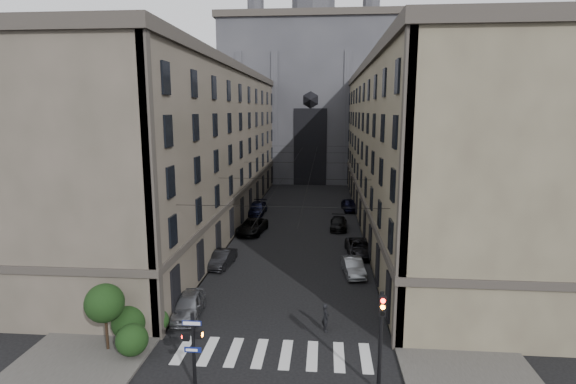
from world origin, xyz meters
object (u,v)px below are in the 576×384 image
(pedestrian, at_px, (325,317))
(traffic_light_right, at_px, (381,330))
(car_right_far, at_px, (349,205))
(car_left_near, at_px, (188,305))
(car_left_far, at_px, (257,208))
(car_right_midfar, at_px, (338,223))
(car_right_near, at_px, (353,267))
(pedestrian_signal_left, at_px, (193,345))
(car_left_midfar, at_px, (252,226))
(car_left_midnear, at_px, (222,259))
(car_right_midnear, at_px, (359,247))
(gothic_tower, at_px, (313,90))

(pedestrian, bearing_deg, traffic_light_right, -172.91)
(car_right_far, distance_m, pedestrian, 34.83)
(car_left_near, distance_m, car_left_far, 30.40)
(car_right_far, bearing_deg, pedestrian, -101.83)
(traffic_light_right, distance_m, car_right_midfar, 30.92)
(car_right_near, distance_m, pedestrian, 10.26)
(car_left_near, height_order, pedestrian, pedestrian)
(pedestrian_signal_left, relative_size, car_right_midfar, 0.84)
(car_left_midfar, xyz_separation_m, pedestrian, (8.30, -22.16, 0.11))
(pedestrian_signal_left, relative_size, pedestrian, 2.22)
(car_left_midnear, relative_size, car_right_near, 1.00)
(car_right_midfar, bearing_deg, car_right_near, -84.55)
(car_left_far, bearing_deg, car_right_midfar, -30.90)
(car_left_far, bearing_deg, car_right_far, 15.91)
(pedestrian_signal_left, bearing_deg, car_left_near, 109.13)
(pedestrian, bearing_deg, car_right_midnear, -28.20)
(pedestrian_signal_left, bearing_deg, traffic_light_right, 2.64)
(car_left_far, relative_size, car_right_midfar, 1.14)
(car_right_midnear, distance_m, car_right_far, 19.31)
(car_left_near, xyz_separation_m, car_left_far, (0.00, 30.40, 0.01))
(car_right_midfar, bearing_deg, pedestrian, -91.16)
(traffic_light_right, distance_m, car_left_midnear, 21.02)
(gothic_tower, xyz_separation_m, pedestrian, (2.97, -66.96, -16.90))
(car_left_far, height_order, car_right_near, car_left_far)
(car_left_far, height_order, car_right_midfar, car_left_far)
(car_left_midfar, bearing_deg, car_left_midnear, -87.41)
(pedestrian, bearing_deg, car_left_near, 65.97)
(traffic_light_right, distance_m, car_left_midfar, 30.38)
(traffic_light_right, height_order, car_right_near, traffic_light_right)
(gothic_tower, bearing_deg, car_left_far, -99.96)
(car_left_near, distance_m, pedestrian, 9.25)
(car_left_near, relative_size, car_right_far, 1.00)
(car_left_midnear, distance_m, car_left_midfar, 11.07)
(car_right_midnear, distance_m, car_right_midfar, 9.51)
(gothic_tower, height_order, car_left_far, gothic_tower)
(car_right_midnear, bearing_deg, pedestrian_signal_left, -117.23)
(gothic_tower, relative_size, car_left_midfar, 10.21)
(traffic_light_right, height_order, car_right_midnear, traffic_light_right)
(car_right_midnear, bearing_deg, pedestrian, -105.15)
(traffic_light_right, relative_size, car_left_far, 0.96)
(traffic_light_right, height_order, pedestrian, traffic_light_right)
(car_left_midnear, height_order, car_left_far, car_left_far)
(traffic_light_right, xyz_separation_m, pedestrian, (-2.63, 6.08, -2.39))
(car_left_far, relative_size, car_right_near, 1.24)
(pedestrian_signal_left, distance_m, car_left_far, 38.26)
(car_left_near, bearing_deg, gothic_tower, 78.89)
(pedestrian_signal_left, distance_m, car_right_midnear, 23.98)
(car_left_midnear, relative_size, car_right_far, 0.94)
(car_left_midnear, height_order, pedestrian, pedestrian)
(gothic_tower, distance_m, car_left_near, 68.17)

